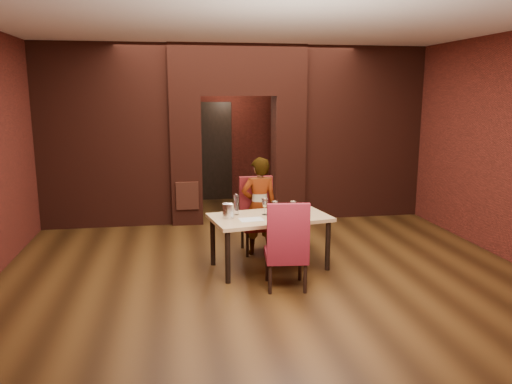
# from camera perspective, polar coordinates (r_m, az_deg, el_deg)

# --- Properties ---
(floor) EXTENTS (8.00, 8.00, 0.00)m
(floor) POSITION_cam_1_polar(r_m,az_deg,el_deg) (7.56, -0.08, -6.88)
(floor) COLOR #422810
(floor) RESTS_ON ground
(ceiling) EXTENTS (7.00, 8.00, 0.04)m
(ceiling) POSITION_cam_1_polar(r_m,az_deg,el_deg) (7.23, -0.08, 17.97)
(ceiling) COLOR silver
(ceiling) RESTS_ON ground
(wall_back) EXTENTS (7.00, 0.04, 3.20)m
(wall_back) POSITION_cam_1_polar(r_m,az_deg,el_deg) (11.18, -3.45, 7.38)
(wall_back) COLOR maroon
(wall_back) RESTS_ON ground
(wall_front) EXTENTS (7.00, 0.04, 3.20)m
(wall_front) POSITION_cam_1_polar(r_m,az_deg,el_deg) (3.39, 11.01, -1.86)
(wall_front) COLOR maroon
(wall_front) RESTS_ON ground
(wall_right) EXTENTS (0.04, 8.00, 3.20)m
(wall_right) POSITION_cam_1_polar(r_m,az_deg,el_deg) (8.52, 23.92, 5.22)
(wall_right) COLOR maroon
(wall_right) RESTS_ON ground
(pillar_left) EXTENTS (0.55, 0.55, 2.30)m
(pillar_left) POSITION_cam_1_polar(r_m,az_deg,el_deg) (9.17, -8.01, 3.61)
(pillar_left) COLOR maroon
(pillar_left) RESTS_ON ground
(pillar_right) EXTENTS (0.55, 0.55, 2.30)m
(pillar_right) POSITION_cam_1_polar(r_m,az_deg,el_deg) (9.41, 3.65, 3.89)
(pillar_right) COLOR maroon
(pillar_right) RESTS_ON ground
(lintel) EXTENTS (2.45, 0.55, 0.90)m
(lintel) POSITION_cam_1_polar(r_m,az_deg,el_deg) (9.17, -2.18, 13.73)
(lintel) COLOR maroon
(lintel) RESTS_ON ground
(wing_wall_left) EXTENTS (2.28, 0.35, 3.20)m
(wing_wall_left) POSITION_cam_1_polar(r_m,az_deg,el_deg) (9.20, -16.97, 6.07)
(wing_wall_left) COLOR maroon
(wing_wall_left) RESTS_ON ground
(wing_wall_right) EXTENTS (2.28, 0.35, 3.20)m
(wing_wall_right) POSITION_cam_1_polar(r_m,az_deg,el_deg) (9.78, 11.83, 6.60)
(wing_wall_right) COLOR maroon
(wing_wall_right) RESTS_ON ground
(vent_panel) EXTENTS (0.40, 0.03, 0.50)m
(vent_panel) POSITION_cam_1_polar(r_m,az_deg,el_deg) (8.98, -7.86, -0.44)
(vent_panel) COLOR #AB4C31
(vent_panel) RESTS_ON ground
(rear_door) EXTENTS (0.90, 0.08, 2.10)m
(rear_door) POSITION_cam_1_polar(r_m,az_deg,el_deg) (11.13, -5.44, 4.49)
(rear_door) COLOR black
(rear_door) RESTS_ON ground
(rear_door_frame) EXTENTS (1.02, 0.04, 2.22)m
(rear_door_frame) POSITION_cam_1_polar(r_m,az_deg,el_deg) (11.09, -5.43, 4.46)
(rear_door_frame) COLOR black
(rear_door_frame) RESTS_ON ground
(dining_table) EXTENTS (1.69, 1.14, 0.73)m
(dining_table) POSITION_cam_1_polar(r_m,az_deg,el_deg) (6.82, 1.55, -5.70)
(dining_table) COLOR tan
(dining_table) RESTS_ON ground
(chair_far) EXTENTS (0.52, 0.52, 1.12)m
(chair_far) POSITION_cam_1_polar(r_m,az_deg,el_deg) (7.44, 0.31, -2.72)
(chair_far) COLOR maroon
(chair_far) RESTS_ON ground
(chair_near) EXTENTS (0.55, 0.55, 1.10)m
(chair_near) POSITION_cam_1_polar(r_m,az_deg,el_deg) (6.11, 3.44, -5.96)
(chair_near) COLOR maroon
(chair_near) RESTS_ON ground
(person_seated) EXTENTS (0.55, 0.38, 1.45)m
(person_seated) POSITION_cam_1_polar(r_m,az_deg,el_deg) (7.32, 0.37, -1.62)
(person_seated) COLOR white
(person_seated) RESTS_ON ground
(wine_glass_a) EXTENTS (0.09, 0.09, 0.23)m
(wine_glass_a) POSITION_cam_1_polar(r_m,az_deg,el_deg) (6.75, 1.00, -1.67)
(wine_glass_a) COLOR white
(wine_glass_a) RESTS_ON dining_table
(wine_glass_b) EXTENTS (0.08, 0.08, 0.20)m
(wine_glass_b) POSITION_cam_1_polar(r_m,az_deg,el_deg) (6.71, 2.17, -1.89)
(wine_glass_b) COLOR white
(wine_glass_b) RESTS_ON dining_table
(wine_glass_c) EXTENTS (0.08, 0.08, 0.20)m
(wine_glass_c) POSITION_cam_1_polar(r_m,az_deg,el_deg) (6.72, 4.25, -1.89)
(wine_glass_c) COLOR white
(wine_glass_c) RESTS_ON dining_table
(tasting_sheet) EXTENTS (0.33, 0.25, 0.00)m
(tasting_sheet) POSITION_cam_1_polar(r_m,az_deg,el_deg) (6.52, -0.54, -3.16)
(tasting_sheet) COLOR silver
(tasting_sheet) RESTS_ON dining_table
(wine_bucket) EXTENTS (0.16, 0.16, 0.19)m
(wine_bucket) POSITION_cam_1_polar(r_m,az_deg,el_deg) (6.59, -3.18, -2.17)
(wine_bucket) COLOR silver
(wine_bucket) RESTS_ON dining_table
(water_bottle) EXTENTS (0.07, 0.07, 0.29)m
(water_bottle) POSITION_cam_1_polar(r_m,az_deg,el_deg) (6.76, -2.29, -1.40)
(water_bottle) COLOR white
(water_bottle) RESTS_ON dining_table
(potted_plant) EXTENTS (0.45, 0.43, 0.39)m
(potted_plant) POSITION_cam_1_polar(r_m,az_deg,el_deg) (7.77, 5.01, -4.93)
(potted_plant) COLOR #276223
(potted_plant) RESTS_ON ground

